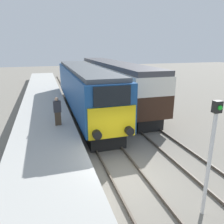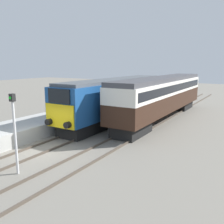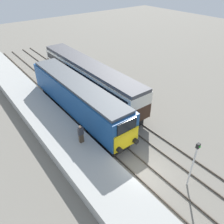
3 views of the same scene
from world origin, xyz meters
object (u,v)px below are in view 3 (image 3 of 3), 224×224
at_px(signal_post, 193,162).
at_px(passenger_carriage, 89,76).
at_px(locomotive, 77,97).
at_px(person_on_platform, 81,134).

bearing_deg(signal_post, passenger_carriage, 83.74).
xyz_separation_m(locomotive, passenger_carriage, (3.40, 3.08, 0.23)).
height_order(locomotive, signal_post, same).
height_order(passenger_carriage, person_on_platform, passenger_carriage).
distance_m(locomotive, person_on_platform, 5.38).
xyz_separation_m(person_on_platform, signal_post, (4.20, -7.67, 0.51)).
xyz_separation_m(passenger_carriage, person_on_platform, (-5.90, -7.84, -0.62)).
bearing_deg(locomotive, person_on_platform, -117.70).
distance_m(person_on_platform, signal_post, 8.76).
xyz_separation_m(locomotive, person_on_platform, (-2.50, -4.75, -0.39)).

